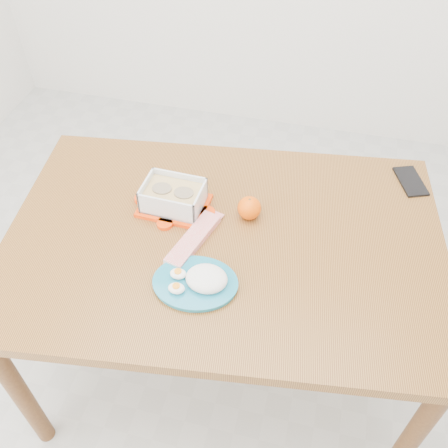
% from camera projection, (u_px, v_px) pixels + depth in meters
% --- Properties ---
extents(ground, '(3.50, 3.50, 0.00)m').
position_uv_depth(ground, '(205.00, 355.00, 2.11)').
color(ground, '#B7B7B2').
rests_on(ground, ground).
extents(dining_table, '(1.48, 1.09, 0.75)m').
position_uv_depth(dining_table, '(224.00, 254.00, 1.62)').
color(dining_table, olive).
rests_on(dining_table, ground).
extents(food_container, '(0.23, 0.17, 0.09)m').
position_uv_depth(food_container, '(173.00, 197.00, 1.62)').
color(food_container, '#FF3F07').
rests_on(food_container, dining_table).
extents(orange_fruit, '(0.08, 0.08, 0.08)m').
position_uv_depth(orange_fruit, '(249.00, 208.00, 1.60)').
color(orange_fruit, '#FF3605').
rests_on(orange_fruit, dining_table).
extents(rice_plate, '(0.27, 0.27, 0.07)m').
position_uv_depth(rice_plate, '(199.00, 280.00, 1.42)').
color(rice_plate, teal).
rests_on(rice_plate, dining_table).
extents(candy_bar, '(0.12, 0.25, 0.02)m').
position_uv_depth(candy_bar, '(193.00, 240.00, 1.54)').
color(candy_bar, red).
rests_on(candy_bar, dining_table).
extents(smartphone, '(0.13, 0.17, 0.01)m').
position_uv_depth(smartphone, '(411.00, 181.00, 1.74)').
color(smartphone, black).
rests_on(smartphone, dining_table).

